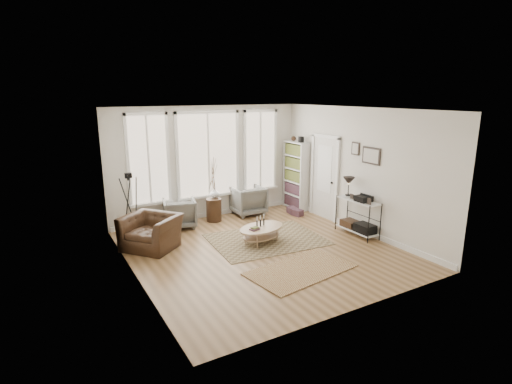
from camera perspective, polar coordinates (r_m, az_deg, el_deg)
room at (r=8.07m, az=0.92°, el=1.23°), size 5.50×5.54×2.90m
bay_window at (r=10.39m, az=-6.82°, el=5.04°), size 4.14×0.12×2.24m
door at (r=10.48m, az=9.78°, el=2.32°), size 0.09×1.06×2.22m
bookcase at (r=11.27m, az=5.74°, el=2.40°), size 0.31×0.85×2.06m
low_shelf at (r=9.47m, az=14.30°, el=-3.00°), size 0.38×1.08×1.30m
wall_art at (r=9.33m, az=15.57°, el=5.28°), size 0.04×0.88×0.44m
rug_main at (r=9.03m, az=1.51°, el=-6.77°), size 2.59×2.02×0.01m
rug_runner at (r=7.60m, az=6.40°, el=-10.97°), size 2.12×1.38×0.01m
coffee_table at (r=8.77m, az=0.76°, el=-5.52°), size 1.28×0.99×0.52m
armchair_left at (r=9.93m, az=-10.86°, el=-2.97°), size 0.92×0.94×0.71m
armchair_right at (r=10.79m, az=-1.20°, el=-1.17°), size 0.84×0.87×0.77m
side_table at (r=10.16m, az=-6.11°, el=0.13°), size 0.39×0.39×1.64m
vase at (r=10.31m, az=-5.91°, el=-0.10°), size 0.31×0.31×0.25m
accent_chair at (r=8.74m, az=-14.77°, el=-5.54°), size 1.45×1.43×0.71m
tripod_camera at (r=9.27m, az=-17.44°, el=-2.38°), size 0.53×0.53×1.52m
book_stack_near at (r=10.96m, az=5.16°, el=-2.61°), size 0.24×0.29×0.17m
book_stack_far at (r=10.76m, az=5.95°, el=-2.96°), size 0.26×0.31×0.17m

